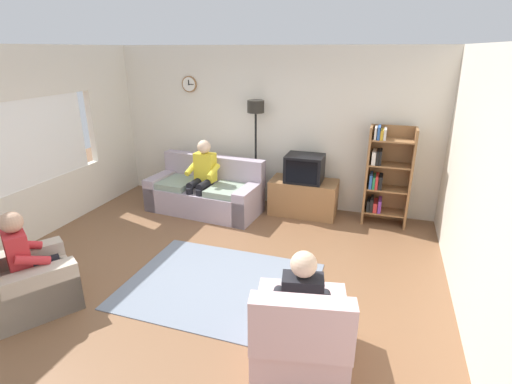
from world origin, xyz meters
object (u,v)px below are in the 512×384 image
bookshelf (385,175)px  person_in_left_armchair (29,255)px  armchair_near_bookshelf (300,337)px  couch (206,193)px  floor_lamp (256,125)px  armchair_near_window (26,284)px  person_on_couch (202,173)px  tv (304,168)px  person_in_right_armchair (302,300)px  tv_stand (303,197)px

bookshelf → person_in_left_armchair: (-3.48, -3.45, -0.18)m
armchair_near_bookshelf → person_in_left_armchair: bearing=-178.8°
couch → floor_lamp: bearing=32.6°
bookshelf → armchair_near_window: bookshelf is taller
armchair_near_bookshelf → person_in_left_armchair: size_ratio=0.91×
armchair_near_bookshelf → person_in_left_armchair: 2.92m
person_on_couch → person_in_left_armchair: 2.95m
tv → armchair_near_window: 4.15m
bookshelf → floor_lamp: floor_lamp is taller
person_in_left_armchair → person_in_right_armchair: size_ratio=1.00×
person_in_right_armchair → floor_lamp: bearing=114.7°
tv → bookshelf: bookshelf is taller
couch → person_in_left_armchair: person_in_left_armchair is taller
armchair_near_window → floor_lamp: bearing=68.4°
armchair_near_window → person_in_left_armchair: size_ratio=1.05×
person_in_right_armchair → tv: bearing=101.5°
bookshelf → floor_lamp: bearing=179.3°
bookshelf → person_in_right_armchair: 3.36m
person_in_left_armchair → person_in_right_armchair: (2.88, 0.15, 0.00)m
tv_stand → person_in_right_armchair: (0.65, -3.23, 0.31)m
tv_stand → person_on_couch: size_ratio=0.89×
tv_stand → person_in_right_armchair: size_ratio=0.98×
person_in_left_armchair → floor_lamp: bearing=68.7°
bookshelf → armchair_near_window: size_ratio=1.33×
armchair_near_window → person_on_couch: person_on_couch is taller
person_on_couch → tv_stand: bearing=16.9°
person_in_right_armchair → armchair_near_window: bearing=-175.7°
bookshelf → person_on_couch: (-2.87, -0.56, -0.09)m
person_in_right_armchair → person_in_left_armchair: bearing=-177.1°
floor_lamp → person_in_right_armchair: size_ratio=1.65×
couch → bookshelf: 2.95m
armchair_near_window → armchair_near_bookshelf: (2.95, 0.13, 0.00)m
tv → person_in_right_armchair: 3.28m
bookshelf → person_on_couch: size_ratio=1.26×
tv → armchair_near_window: (-2.28, -3.43, -0.52)m
couch → armchair_near_window: size_ratio=1.67×
couch → bookshelf: size_ratio=1.26×
couch → bookshelf: bookshelf is taller
tv_stand → armchair_near_bookshelf: size_ratio=1.08×
tv_stand → person_in_right_armchair: person_in_right_armchair is taller
armchair_near_window → person_in_right_armchair: 2.96m
couch → tv: tv is taller
tv → armchair_near_bookshelf: tv is taller
couch → person_in_left_armchair: 3.07m
tv → bookshelf: size_ratio=0.38×
armchair_near_window → person_in_right_armchair: size_ratio=1.05×
bookshelf → floor_lamp: (-2.13, 0.03, 0.66)m
armchair_near_window → person_on_couch: bearing=77.4°
person_in_left_armchair → tv_stand: bearing=56.5°
tv_stand → person_in_left_armchair: size_ratio=0.98×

